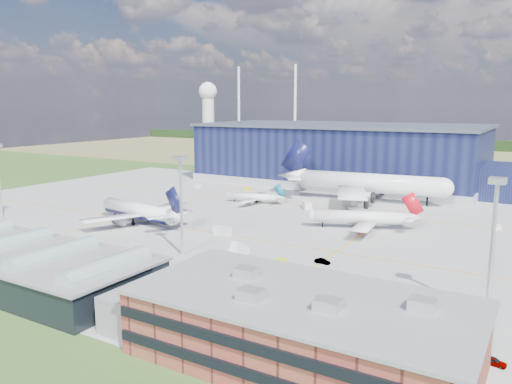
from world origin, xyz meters
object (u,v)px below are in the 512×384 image
object	(u,v)px
car_b	(322,261)
gse_van_c	(241,292)
gse_van_a	(222,231)
airstair	(239,256)
airliner_red	(360,211)
airliner_widebody	(370,173)
light_mast_east	(494,224)
ops_building	(301,327)
gse_tug_a	(58,253)
airliner_regional	(253,193)
gse_cart_a	(497,227)
gse_tug_c	(248,189)
gse_cart_b	(197,186)
gse_tug_b	(281,262)
car_a	(493,361)
light_mast_center	(181,189)
hangar	(346,156)
airliner_navy	(137,203)
gse_van_b	(307,205)

from	to	relation	value
car_b	gse_van_c	bearing A→B (deg)	175.52
gse_van_a	airstair	world-z (taller)	airstair
airliner_red	airstair	bearing A→B (deg)	52.58
airliner_widebody	light_mast_east	bearing A→B (deg)	-66.00
ops_building	gse_tug_a	distance (m)	69.91
airliner_widebody	airliner_regional	distance (m)	42.33
gse_cart_a	car_b	bearing A→B (deg)	-141.70
gse_tug_c	gse_van_c	size ratio (longest dim) A/B	0.55
gse_tug_c	gse_cart_b	world-z (taller)	gse_cart_b
airliner_widebody	gse_tug_b	size ratio (longest dim) A/B	24.15
airliner_regional	car_a	size ratio (longest dim) A/B	6.57
airliner_regional	car_a	bearing A→B (deg)	126.27
ops_building	gse_tug_a	bearing A→B (deg)	168.43
light_mast_center	airliner_red	bearing A→B (deg)	58.58
gse_tug_b	gse_cart_a	bearing A→B (deg)	65.53
hangar	gse_cart_a	size ratio (longest dim) A/B	51.84
airliner_navy	airliner_red	xyz separation A→B (m)	(58.47, 26.51, -0.83)
airliner_widebody	gse_cart_a	bearing A→B (deg)	-30.92
gse_tug_c	car_b	bearing A→B (deg)	-52.18
gse_tug_c	airstair	world-z (taller)	airstair
airstair	car_a	size ratio (longest dim) A/B	1.51
gse_cart_a	gse_van_b	world-z (taller)	gse_van_b
airliner_regional	gse_cart_b	distance (m)	40.89
light_mast_east	gse_van_b	bearing A→B (deg)	134.96
airliner_red	car_b	distance (m)	34.78
airliner_navy	gse_tug_a	world-z (taller)	airliner_navy
ops_building	gse_van_a	distance (m)	68.68
gse_cart_a	car_b	distance (m)	61.64
gse_tug_a	car_a	xyz separation A→B (m)	(91.12, -2.00, -0.25)
light_mast_center	light_mast_east	size ratio (longest dim) A/B	1.00
airliner_regional	airliner_widebody	bearing A→B (deg)	-155.78
gse_van_c	car_b	distance (m)	26.63
hangar	gse_van_c	bearing A→B (deg)	-76.59
light_mast_east	car_b	size ratio (longest dim) A/B	6.45
gse_tug_a	airliner_navy	bearing A→B (deg)	75.61
car_a	car_b	size ratio (longest dim) A/B	0.96
gse_van_a	gse_cart_b	xyz separation A→B (m)	(-52.62, 57.62, -0.40)
gse_cart_a	car_a	xyz separation A→B (m)	(7.31, -82.31, -0.02)
airliner_regional	gse_cart_b	world-z (taller)	airliner_regional
light_mast_east	gse_tug_b	size ratio (longest dim) A/B	8.67
light_mast_east	airliner_regional	world-z (taller)	light_mast_east
gse_van_a	gse_tug_c	xyz separation A→B (m)	(-30.54, 62.95, -0.41)
airliner_navy	gse_van_b	size ratio (longest dim) A/B	6.99
hangar	gse_tug_b	world-z (taller)	hangar
ops_building	gse_tug_c	world-z (taller)	ops_building
ops_building	gse_van_c	size ratio (longest dim) A/B	8.18
gse_tug_b	gse_tug_c	xyz separation A→B (m)	(-55.91, 77.15, 0.10)
airliner_widebody	car_a	xyz separation A→B (m)	(51.16, -103.00, -9.87)
airliner_widebody	gse_cart_b	bearing A→B (deg)	-179.48
airliner_navy	light_mast_center	bearing A→B (deg)	159.46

